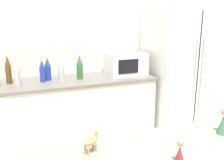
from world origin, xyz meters
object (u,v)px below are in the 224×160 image
object	(u,v)px
microwave	(126,64)
back_bottle_1	(42,71)
refrigerator	(180,73)
back_bottle_5	(61,70)
back_bottle_4	(8,70)
back_bottle_3	(17,73)
wise_man_figurine_blue	(223,123)
back_bottle_0	(48,69)
wise_man_figurine_crimson	(180,153)
camel_figurine	(91,140)
back_bottle_2	(80,67)

from	to	relation	value
microwave	back_bottle_1	distance (m)	1.05
refrigerator	back_bottle_5	xyz separation A→B (m)	(-1.62, 0.05, 0.15)
back_bottle_4	back_bottle_5	world-z (taller)	back_bottle_4
back_bottle_3	back_bottle_4	xyz separation A→B (m)	(-0.09, 0.10, 0.02)
wise_man_figurine_blue	back_bottle_0	bearing A→B (deg)	111.98
back_bottle_0	back_bottle_4	xyz separation A→B (m)	(-0.43, -0.00, 0.02)
back_bottle_4	back_bottle_0	bearing A→B (deg)	0.16
back_bottle_5	wise_man_figurine_crimson	size ratio (longest dim) A/B	2.19
back_bottle_1	camel_figurine	world-z (taller)	back_bottle_1
refrigerator	back_bottle_1	size ratio (longest dim) A/B	6.40
microwave	back_bottle_5	distance (m)	0.84
back_bottle_1	wise_man_figurine_blue	size ratio (longest dim) A/B	1.68
back_bottle_0	back_bottle_1	size ratio (longest dim) A/B	1.03
refrigerator	back_bottle_5	world-z (taller)	refrigerator
wise_man_figurine_crimson	back_bottle_4	bearing A→B (deg)	110.42
microwave	back_bottle_4	size ratio (longest dim) A/B	1.48
back_bottle_1	camel_figurine	distance (m)	1.77
back_bottle_3	wise_man_figurine_blue	xyz separation A→B (m)	(1.11, -1.80, -0.01)
back_bottle_1	back_bottle_5	world-z (taller)	same
back_bottle_3	back_bottle_5	bearing A→B (deg)	2.38
back_bottle_3	camel_figurine	distance (m)	1.76
microwave	wise_man_figurine_blue	distance (m)	1.87
refrigerator	back_bottle_0	size ratio (longest dim) A/B	6.19
back_bottle_1	back_bottle_2	xyz separation A→B (m)	(0.43, -0.01, 0.01)
microwave	back_bottle_3	size ratio (longest dim) A/B	1.67
refrigerator	camel_figurine	xyz separation A→B (m)	(-1.78, -1.70, 0.15)
back_bottle_2	camel_figurine	bearing A→B (deg)	-102.12
back_bottle_0	back_bottle_2	bearing A→B (deg)	-11.35
camel_figurine	wise_man_figurine_blue	distance (m)	0.79
back_bottle_3	wise_man_figurine_crimson	xyz separation A→B (m)	(0.69, -1.97, -0.03)
back_bottle_1	back_bottle_5	distance (m)	0.21
back_bottle_2	back_bottle_3	size ratio (longest dim) A/B	1.03
microwave	back_bottle_3	bearing A→B (deg)	-177.40
refrigerator	back_bottle_2	bearing A→B (deg)	177.37
refrigerator	back_bottle_2	world-z (taller)	refrigerator
camel_figurine	back_bottle_4	bearing A→B (deg)	102.70
back_bottle_0	back_bottle_4	bearing A→B (deg)	-179.84
back_bottle_3	back_bottle_4	distance (m)	0.14
back_bottle_3	wise_man_figurine_crimson	world-z (taller)	back_bottle_3
wise_man_figurine_crimson	back_bottle_1	bearing A→B (deg)	101.65
back_bottle_1	camel_figurine	bearing A→B (deg)	-88.21
back_bottle_1	back_bottle_4	distance (m)	0.36
back_bottle_4	camel_figurine	bearing A→B (deg)	-77.30
microwave	back_bottle_2	size ratio (longest dim) A/B	1.62
back_bottle_3	wise_man_figurine_blue	size ratio (longest dim) A/B	1.80
back_bottle_4	wise_man_figurine_crimson	xyz separation A→B (m)	(0.77, -2.07, -0.05)
back_bottle_0	back_bottle_3	xyz separation A→B (m)	(-0.34, -0.10, 0.00)
refrigerator	back_bottle_5	distance (m)	1.63
refrigerator	back_bottle_4	xyz separation A→B (m)	(-2.19, 0.14, 0.18)
back_bottle_4	camel_figurine	size ratio (longest dim) A/B	2.75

